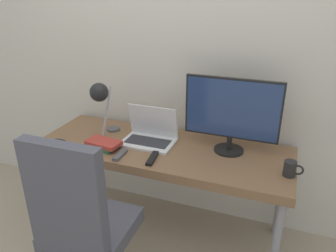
{
  "coord_description": "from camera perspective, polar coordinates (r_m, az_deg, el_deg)",
  "views": [
    {
      "loc": [
        0.75,
        -1.58,
        1.77
      ],
      "look_at": [
        0.06,
        0.29,
        0.91
      ],
      "focal_mm": 35.0,
      "sensor_mm": 36.0,
      "label": 1
    }
  ],
  "objects": [
    {
      "name": "media_remote",
      "position": [
        2.13,
        -2.74,
        -5.63
      ],
      "size": [
        0.06,
        0.18,
        0.02
      ],
      "color": "black",
      "rests_on": "desk"
    },
    {
      "name": "tv_remote",
      "position": [
        2.19,
        -8.35,
        -5.01
      ],
      "size": [
        0.04,
        0.15,
        0.02
      ],
      "color": "#4C4C51",
      "rests_on": "desk"
    },
    {
      "name": "desk_lamp",
      "position": [
        2.36,
        -11.7,
        5.21
      ],
      "size": [
        0.13,
        0.27,
        0.42
      ],
      "color": "#4C4C51",
      "rests_on": "desk"
    },
    {
      "name": "book_stack",
      "position": [
        2.31,
        -11.2,
        -3.13
      ],
      "size": [
        0.25,
        0.16,
        0.05
      ],
      "color": "#286B47",
      "rests_on": "desk"
    },
    {
      "name": "mug",
      "position": [
        2.07,
        20.55,
        -6.98
      ],
      "size": [
        0.12,
        0.07,
        0.1
      ],
      "color": "black",
      "rests_on": "desk"
    },
    {
      "name": "office_chair",
      "position": [
        1.87,
        -14.77,
        -15.62
      ],
      "size": [
        0.6,
        0.62,
        1.12
      ],
      "color": "black",
      "rests_on": "ground_plane"
    },
    {
      "name": "desk",
      "position": [
        2.32,
        -1.01,
        -5.01
      ],
      "size": [
        1.78,
        0.64,
        0.73
      ],
      "color": "brown",
      "rests_on": "ground_plane"
    },
    {
      "name": "game_controller",
      "position": [
        2.43,
        -18.67,
        -2.77
      ],
      "size": [
        0.14,
        0.1,
        0.04
      ],
      "color": "black",
      "rests_on": "desk"
    },
    {
      "name": "monitor",
      "position": [
        2.17,
        11.06,
        2.39
      ],
      "size": [
        0.62,
        0.2,
        0.51
      ],
      "color": "black",
      "rests_on": "desk"
    },
    {
      "name": "laptop",
      "position": [
        2.34,
        -3.23,
        -1.63
      ],
      "size": [
        0.37,
        0.25,
        0.26
      ],
      "color": "silver",
      "rests_on": "desk"
    },
    {
      "name": "wall_back",
      "position": [
        2.45,
        2.26,
        12.3
      ],
      "size": [
        8.0,
        0.05,
        2.6
      ],
      "color": "beige",
      "rests_on": "ground_plane"
    }
  ]
}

